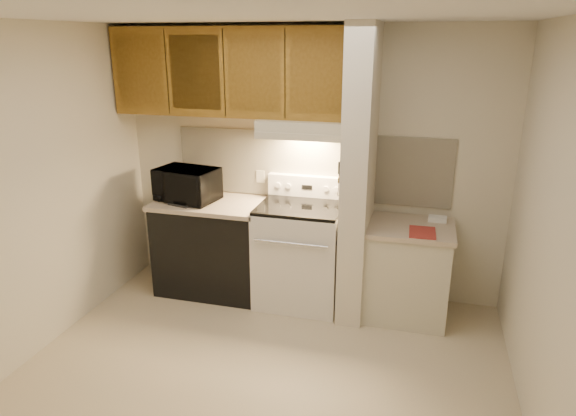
% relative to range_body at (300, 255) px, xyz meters
% --- Properties ---
extents(floor, '(3.60, 3.60, 0.00)m').
position_rel_range_body_xyz_m(floor, '(0.00, -1.16, -0.46)').
color(floor, beige).
rests_on(floor, ground).
extents(ceiling, '(3.60, 3.60, 0.00)m').
position_rel_range_body_xyz_m(ceiling, '(0.00, -1.16, 2.04)').
color(ceiling, white).
rests_on(ceiling, wall_back).
extents(wall_back, '(3.60, 2.50, 0.02)m').
position_rel_range_body_xyz_m(wall_back, '(0.00, 0.34, 0.79)').
color(wall_back, beige).
rests_on(wall_back, floor).
extents(wall_left, '(0.02, 3.00, 2.50)m').
position_rel_range_body_xyz_m(wall_left, '(-1.80, -1.16, 0.79)').
color(wall_left, beige).
rests_on(wall_left, floor).
extents(wall_right, '(0.02, 3.00, 2.50)m').
position_rel_range_body_xyz_m(wall_right, '(1.80, -1.16, 0.79)').
color(wall_right, beige).
rests_on(wall_right, floor).
extents(backsplash, '(2.60, 0.02, 0.63)m').
position_rel_range_body_xyz_m(backsplash, '(0.00, 0.33, 0.78)').
color(backsplash, white).
rests_on(backsplash, wall_back).
extents(range_body, '(0.76, 0.65, 0.92)m').
position_rel_range_body_xyz_m(range_body, '(0.00, 0.00, 0.00)').
color(range_body, silver).
rests_on(range_body, floor).
extents(oven_window, '(0.50, 0.01, 0.30)m').
position_rel_range_body_xyz_m(oven_window, '(0.00, -0.32, 0.04)').
color(oven_window, black).
rests_on(oven_window, range_body).
extents(oven_handle, '(0.65, 0.02, 0.02)m').
position_rel_range_body_xyz_m(oven_handle, '(0.00, -0.35, 0.26)').
color(oven_handle, silver).
rests_on(oven_handle, range_body).
extents(cooktop, '(0.74, 0.64, 0.03)m').
position_rel_range_body_xyz_m(cooktop, '(0.00, 0.00, 0.48)').
color(cooktop, black).
rests_on(cooktop, range_body).
extents(range_backguard, '(0.76, 0.08, 0.20)m').
position_rel_range_body_xyz_m(range_backguard, '(0.00, 0.28, 0.59)').
color(range_backguard, silver).
rests_on(range_backguard, range_body).
extents(range_display, '(0.10, 0.01, 0.04)m').
position_rel_range_body_xyz_m(range_display, '(0.00, 0.24, 0.59)').
color(range_display, black).
rests_on(range_display, range_backguard).
extents(range_knob_left_outer, '(0.05, 0.02, 0.05)m').
position_rel_range_body_xyz_m(range_knob_left_outer, '(-0.28, 0.24, 0.59)').
color(range_knob_left_outer, silver).
rests_on(range_knob_left_outer, range_backguard).
extents(range_knob_left_inner, '(0.05, 0.02, 0.05)m').
position_rel_range_body_xyz_m(range_knob_left_inner, '(-0.18, 0.24, 0.59)').
color(range_knob_left_inner, silver).
rests_on(range_knob_left_inner, range_backguard).
extents(range_knob_right_inner, '(0.05, 0.02, 0.05)m').
position_rel_range_body_xyz_m(range_knob_right_inner, '(0.18, 0.24, 0.59)').
color(range_knob_right_inner, silver).
rests_on(range_knob_right_inner, range_backguard).
extents(range_knob_right_outer, '(0.05, 0.02, 0.05)m').
position_rel_range_body_xyz_m(range_knob_right_outer, '(0.28, 0.24, 0.59)').
color(range_knob_right_outer, silver).
rests_on(range_knob_right_outer, range_backguard).
extents(dishwasher_front, '(1.00, 0.63, 0.87)m').
position_rel_range_body_xyz_m(dishwasher_front, '(-0.88, 0.01, -0.03)').
color(dishwasher_front, black).
rests_on(dishwasher_front, floor).
extents(left_countertop, '(1.04, 0.67, 0.04)m').
position_rel_range_body_xyz_m(left_countertop, '(-0.88, 0.01, 0.43)').
color(left_countertop, '#BBA88F').
rests_on(left_countertop, dishwasher_front).
extents(spoon_rest, '(0.23, 0.12, 0.01)m').
position_rel_range_body_xyz_m(spoon_rest, '(-1.10, -0.19, 0.46)').
color(spoon_rest, black).
rests_on(spoon_rest, left_countertop).
extents(teal_jar, '(0.10, 0.10, 0.10)m').
position_rel_range_body_xyz_m(teal_jar, '(-1.23, 0.23, 0.50)').
color(teal_jar, '#245C55').
rests_on(teal_jar, left_countertop).
extents(outlet, '(0.08, 0.01, 0.12)m').
position_rel_range_body_xyz_m(outlet, '(-0.48, 0.32, 0.64)').
color(outlet, beige).
rests_on(outlet, backsplash).
extents(microwave, '(0.61, 0.46, 0.31)m').
position_rel_range_body_xyz_m(microwave, '(-1.10, -0.01, 0.60)').
color(microwave, black).
rests_on(microwave, left_countertop).
extents(partition_pillar, '(0.22, 0.70, 2.50)m').
position_rel_range_body_xyz_m(partition_pillar, '(0.51, -0.01, 0.79)').
color(partition_pillar, beige).
rests_on(partition_pillar, floor).
extents(pillar_trim, '(0.01, 0.70, 0.04)m').
position_rel_range_body_xyz_m(pillar_trim, '(0.39, -0.01, 0.84)').
color(pillar_trim, olive).
rests_on(pillar_trim, partition_pillar).
extents(knife_strip, '(0.02, 0.42, 0.04)m').
position_rel_range_body_xyz_m(knife_strip, '(0.39, -0.06, 0.86)').
color(knife_strip, black).
rests_on(knife_strip, partition_pillar).
extents(knife_blade_a, '(0.01, 0.03, 0.16)m').
position_rel_range_body_xyz_m(knife_blade_a, '(0.38, -0.23, 0.76)').
color(knife_blade_a, silver).
rests_on(knife_blade_a, knife_strip).
extents(knife_handle_a, '(0.02, 0.02, 0.10)m').
position_rel_range_body_xyz_m(knife_handle_a, '(0.38, -0.23, 0.91)').
color(knife_handle_a, black).
rests_on(knife_handle_a, knife_strip).
extents(knife_blade_b, '(0.01, 0.04, 0.18)m').
position_rel_range_body_xyz_m(knife_blade_b, '(0.38, -0.14, 0.75)').
color(knife_blade_b, silver).
rests_on(knife_blade_b, knife_strip).
extents(knife_handle_b, '(0.02, 0.02, 0.10)m').
position_rel_range_body_xyz_m(knife_handle_b, '(0.38, -0.13, 0.91)').
color(knife_handle_b, black).
rests_on(knife_handle_b, knife_strip).
extents(knife_blade_c, '(0.01, 0.04, 0.20)m').
position_rel_range_body_xyz_m(knife_blade_c, '(0.38, -0.05, 0.74)').
color(knife_blade_c, silver).
rests_on(knife_blade_c, knife_strip).
extents(knife_handle_c, '(0.02, 0.02, 0.10)m').
position_rel_range_body_xyz_m(knife_handle_c, '(0.38, -0.05, 0.91)').
color(knife_handle_c, black).
rests_on(knife_handle_c, knife_strip).
extents(knife_blade_d, '(0.01, 0.04, 0.16)m').
position_rel_range_body_xyz_m(knife_blade_d, '(0.38, 0.01, 0.76)').
color(knife_blade_d, silver).
rests_on(knife_blade_d, knife_strip).
extents(knife_handle_d, '(0.02, 0.02, 0.10)m').
position_rel_range_body_xyz_m(knife_handle_d, '(0.38, 0.03, 0.91)').
color(knife_handle_d, black).
rests_on(knife_handle_d, knife_strip).
extents(knife_blade_e, '(0.01, 0.04, 0.18)m').
position_rel_range_body_xyz_m(knife_blade_e, '(0.38, 0.10, 0.75)').
color(knife_blade_e, silver).
rests_on(knife_blade_e, knife_strip).
extents(knife_handle_e, '(0.02, 0.02, 0.10)m').
position_rel_range_body_xyz_m(knife_handle_e, '(0.38, 0.10, 0.91)').
color(knife_handle_e, black).
rests_on(knife_handle_e, knife_strip).
extents(oven_mitt, '(0.03, 0.09, 0.22)m').
position_rel_range_body_xyz_m(oven_mitt, '(0.38, 0.17, 0.73)').
color(oven_mitt, gray).
rests_on(oven_mitt, partition_pillar).
extents(right_cab_base, '(0.70, 0.60, 0.81)m').
position_rel_range_body_xyz_m(right_cab_base, '(0.97, -0.01, -0.06)').
color(right_cab_base, beige).
rests_on(right_cab_base, floor).
extents(right_countertop, '(0.74, 0.64, 0.04)m').
position_rel_range_body_xyz_m(right_countertop, '(0.97, -0.01, 0.37)').
color(right_countertop, '#BBA88F').
rests_on(right_countertop, right_cab_base).
extents(red_folder, '(0.22, 0.29, 0.01)m').
position_rel_range_body_xyz_m(red_folder, '(1.07, -0.16, 0.39)').
color(red_folder, '#9D2C26').
rests_on(red_folder, right_countertop).
extents(white_box, '(0.16, 0.11, 0.04)m').
position_rel_range_body_xyz_m(white_box, '(1.19, 0.17, 0.41)').
color(white_box, white).
rests_on(white_box, right_countertop).
extents(range_hood, '(0.78, 0.44, 0.15)m').
position_rel_range_body_xyz_m(range_hood, '(0.00, 0.12, 1.17)').
color(range_hood, beige).
rests_on(range_hood, upper_cabinets).
extents(hood_lip, '(0.78, 0.04, 0.06)m').
position_rel_range_body_xyz_m(hood_lip, '(0.00, -0.08, 1.12)').
color(hood_lip, beige).
rests_on(hood_lip, range_hood).
extents(upper_cabinets, '(2.18, 0.33, 0.77)m').
position_rel_range_body_xyz_m(upper_cabinets, '(-0.69, 0.17, 1.62)').
color(upper_cabinets, olive).
rests_on(upper_cabinets, wall_back).
extents(cab_door_a, '(0.46, 0.01, 0.63)m').
position_rel_range_body_xyz_m(cab_door_a, '(-1.51, 0.01, 1.62)').
color(cab_door_a, olive).
rests_on(cab_door_a, upper_cabinets).
extents(cab_gap_a, '(0.01, 0.01, 0.73)m').
position_rel_range_body_xyz_m(cab_gap_a, '(-1.23, 0.01, 1.62)').
color(cab_gap_a, black).
rests_on(cab_gap_a, upper_cabinets).
extents(cab_door_b, '(0.46, 0.01, 0.63)m').
position_rel_range_body_xyz_m(cab_door_b, '(-0.96, 0.01, 1.62)').
color(cab_door_b, olive).
rests_on(cab_door_b, upper_cabinets).
extents(cab_gap_b, '(0.01, 0.01, 0.73)m').
position_rel_range_body_xyz_m(cab_gap_b, '(-0.69, 0.01, 1.62)').
color(cab_gap_b, black).
rests_on(cab_gap_b, upper_cabinets).
extents(cab_door_c, '(0.46, 0.01, 0.63)m').
position_rel_range_body_xyz_m(cab_door_c, '(-0.42, 0.01, 1.62)').
color(cab_door_c, olive).
rests_on(cab_door_c, upper_cabinets).
extents(cab_gap_c, '(0.01, 0.01, 0.73)m').
position_rel_range_body_xyz_m(cab_gap_c, '(-0.14, 0.01, 1.62)').
color(cab_gap_c, black).
rests_on(cab_gap_c, upper_cabinets).
extents(cab_door_d, '(0.46, 0.01, 0.63)m').
position_rel_range_body_xyz_m(cab_door_d, '(0.13, 0.01, 1.62)').
color(cab_door_d, olive).
rests_on(cab_door_d, upper_cabinets).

